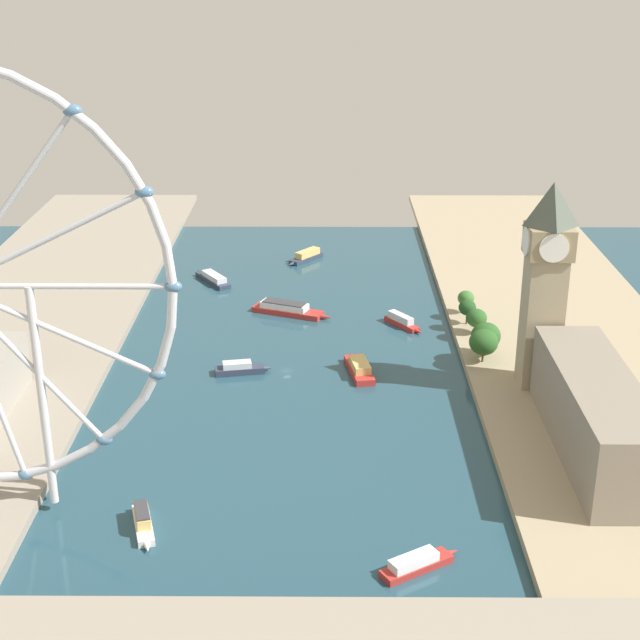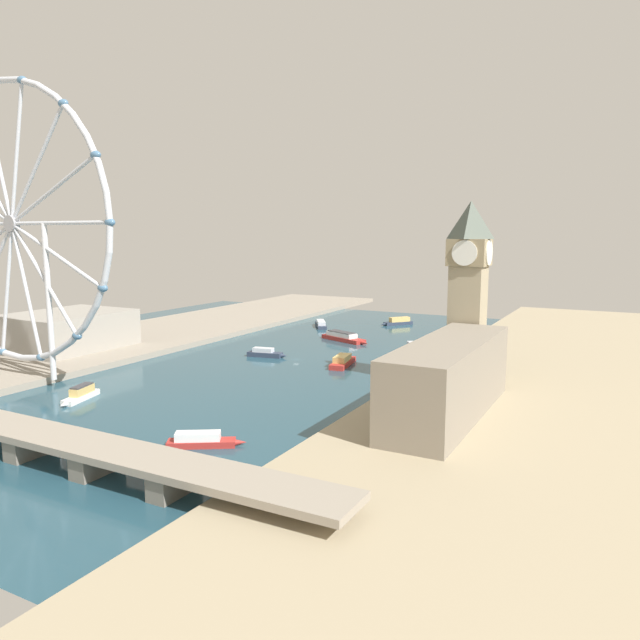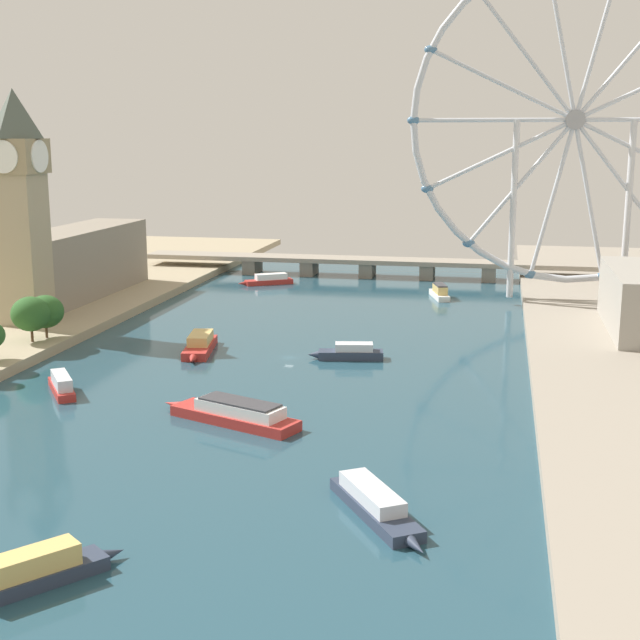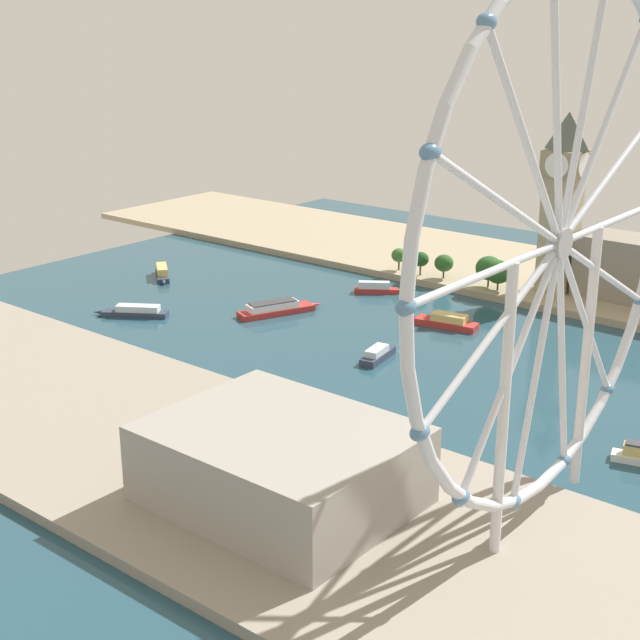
# 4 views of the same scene
# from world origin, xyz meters

# --- Properties ---
(ground_plane) EXTENTS (395.72, 395.72, 0.00)m
(ground_plane) POSITION_xyz_m (0.00, 0.00, 0.00)
(ground_plane) COLOR #234756
(riverbank_left) EXTENTS (90.00, 520.00, 3.00)m
(riverbank_left) POSITION_xyz_m (-112.86, 0.00, 1.50)
(riverbank_left) COLOR tan
(riverbank_left) RESTS_ON ground_plane
(clock_tower) EXTENTS (16.43, 16.43, 74.40)m
(clock_tower) POSITION_xyz_m (-91.46, 15.82, 41.77)
(clock_tower) COLOR tan
(clock_tower) RESTS_ON riverbank_left
(parliament_block) EXTENTS (22.00, 83.38, 25.55)m
(parliament_block) POSITION_xyz_m (-98.50, 65.51, 15.77)
(parliament_block) COLOR gray
(parliament_block) RESTS_ON riverbank_left
(tree_row_embankment) EXTENTS (12.95, 60.14, 13.59)m
(tree_row_embankment) POSITION_xyz_m (-75.56, -16.38, 10.87)
(tree_row_embankment) COLOR #513823
(tree_row_embankment) RESTS_ON riverbank_left
(river_bridge) EXTENTS (207.72, 15.59, 8.32)m
(river_bridge) POSITION_xyz_m (0.00, 152.29, 6.11)
(river_bridge) COLOR gray
(river_bridge) RESTS_ON ground_plane
(tour_boat_0) EXTENTS (22.01, 8.68, 4.70)m
(tour_boat_0) POSITION_xyz_m (17.55, 1.99, 1.92)
(tour_boat_0) COLOR #2D384C
(tour_boat_0) RESTS_ON ground_plane
(tour_boat_1) EXTENTS (18.38, 21.59, 5.37)m
(tour_boat_1) POSITION_xyz_m (-4.71, -135.45, 2.29)
(tour_boat_1) COLOR #2D384C
(tour_boat_1) RESTS_ON ground_plane
(tour_boat_2) EXTENTS (15.39, 19.78, 4.99)m
(tour_boat_2) POSITION_xyz_m (-47.35, -45.98, 2.12)
(tour_boat_2) COLOR #B22D28
(tour_boat_2) RESTS_ON ground_plane
(tour_boat_3) EXTENTS (11.36, 28.92, 5.32)m
(tour_boat_3) POSITION_xyz_m (-27.54, 1.49, 2.13)
(tour_boat_3) COLOR #B22D28
(tour_boat_3) RESTS_ON ground_plane
(tour_boat_4) EXTENTS (9.58, 22.31, 5.70)m
(tour_boat_4) POSITION_xyz_m (35.94, 104.63, 2.28)
(tour_boat_4) COLOR white
(tour_boat_4) RESTS_ON ground_plane
(tour_boat_5) EXTENTS (36.13, 19.09, 5.43)m
(tour_boat_5) POSITION_xyz_m (2.03, -59.80, 2.27)
(tour_boat_5) COLOR #B22D28
(tour_boat_5) RESTS_ON ground_plane
(tour_boat_6) EXTENTS (22.39, 15.74, 4.51)m
(tour_boat_6) POSITION_xyz_m (-38.60, 122.68, 1.89)
(tour_boat_6) COLOR #B22D28
(tour_boat_6) RESTS_ON ground_plane
(tour_boat_7) EXTENTS (20.06, 27.90, 4.52)m
(tour_boat_7) POSITION_xyz_m (39.68, -101.57, 1.90)
(tour_boat_7) COLOR #2D384C
(tour_boat_7) RESTS_ON ground_plane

